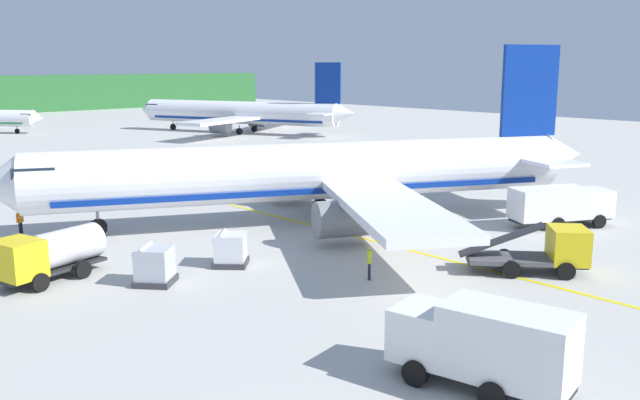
% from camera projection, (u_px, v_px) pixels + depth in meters
% --- Properties ---
extents(airliner_foreground, '(38.71, 32.70, 11.90)m').
position_uv_depth(airliner_foreground, '(318.00, 172.00, 45.75)').
color(airliner_foreground, white).
rests_on(airliner_foreground, ground).
extents(airliner_mid_apron, '(30.11, 35.77, 10.78)m').
position_uv_depth(airliner_mid_apron, '(242.00, 113.00, 105.27)').
color(airliner_mid_apron, white).
rests_on(airliner_mid_apron, ground).
extents(service_truck_fuel, '(3.34, 6.28, 2.93)m').
position_uv_depth(service_truck_fuel, '(484.00, 343.00, 22.23)').
color(service_truck_fuel, white).
rests_on(service_truck_fuel, ground).
extents(service_truck_baggage, '(5.74, 3.26, 2.40)m').
position_uv_depth(service_truck_baggage, '(49.00, 253.00, 33.59)').
color(service_truck_baggage, yellow).
rests_on(service_truck_baggage, ground).
extents(service_truck_catering, '(6.98, 5.13, 2.62)m').
position_uv_depth(service_truck_catering, '(561.00, 204.00, 44.76)').
color(service_truck_catering, white).
rests_on(service_truck_catering, ground).
extents(service_truck_pushback, '(5.57, 5.88, 2.60)m').
position_uv_depth(service_truck_pushback, '(547.00, 251.00, 34.81)').
color(service_truck_pushback, yellow).
rests_on(service_truck_pushback, ground).
extents(cargo_container_near, '(2.48, 2.48, 1.85)m').
position_uv_depth(cargo_container_near, '(230.00, 249.00, 36.19)').
color(cargo_container_near, '#333338').
rests_on(cargo_container_near, ground).
extents(cargo_container_mid, '(2.51, 2.51, 1.96)m').
position_uv_depth(cargo_container_mid, '(154.00, 266.00, 33.11)').
color(cargo_container_mid, '#333338').
rests_on(cargo_container_mid, ground).
extents(crew_marshaller, '(0.52, 0.46, 1.61)m').
position_uv_depth(crew_marshaller, '(20.00, 220.00, 42.69)').
color(crew_marshaller, '#191E33').
rests_on(crew_marshaller, ground).
extents(crew_loader_left, '(0.49, 0.48, 1.74)m').
position_uv_depth(crew_loader_left, '(369.00, 260.00, 33.76)').
color(crew_loader_left, '#191E33').
rests_on(crew_loader_left, ground).
extents(apron_guide_line, '(0.30, 60.00, 0.01)m').
position_uv_depth(apron_guide_line, '(357.00, 237.00, 42.29)').
color(apron_guide_line, yellow).
rests_on(apron_guide_line, ground).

